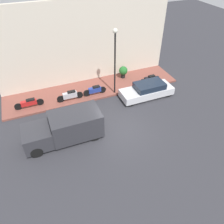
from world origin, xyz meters
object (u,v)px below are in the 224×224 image
at_px(scooter_silver, 70,95).
at_px(motorcycle_black, 150,79).
at_px(motorcycle_red, 29,103).
at_px(delivery_van, 64,128).
at_px(potted_plant, 123,71).
at_px(streetlamp, 115,53).
at_px(motorcycle_blue, 95,90).
at_px(parked_car, 147,90).

bearing_deg(scooter_silver, motorcycle_black, -90.65).
bearing_deg(motorcycle_red, delivery_van, -155.85).
xyz_separation_m(motorcycle_red, potted_plant, (1.41, -8.43, 0.26)).
relative_size(streetlamp, potted_plant, 4.82).
distance_m(motorcycle_blue, scooter_silver, 2.06).
distance_m(parked_car, scooter_silver, 6.22).
height_order(motorcycle_red, motorcycle_black, motorcycle_red).
bearing_deg(motorcycle_blue, parked_car, -112.75).
bearing_deg(motorcycle_red, scooter_silver, -94.40).
height_order(parked_car, motorcycle_red, parked_car).
distance_m(delivery_van, potted_plant, 8.60).
relative_size(motorcycle_black, potted_plant, 1.78).
relative_size(parked_car, potted_plant, 3.94).
relative_size(scooter_silver, potted_plant, 1.89).
xyz_separation_m(motorcycle_blue, streetlamp, (-0.34, -1.61, 3.09)).
xyz_separation_m(delivery_van, scooter_silver, (3.88, -1.25, -0.35)).
xyz_separation_m(parked_car, motorcycle_black, (1.56, -1.15, -0.05)).
xyz_separation_m(delivery_van, potted_plant, (5.53, -6.58, -0.14)).
bearing_deg(delivery_van, motorcycle_black, -65.64).
bearing_deg(motorcycle_black, delivery_van, 114.36).
relative_size(parked_car, motorcycle_blue, 2.25).
distance_m(delivery_van, motorcycle_black, 9.23).
distance_m(motorcycle_blue, potted_plant, 3.66).
bearing_deg(potted_plant, parked_car, -168.43).
xyz_separation_m(parked_car, scooter_silver, (1.64, 6.00, -0.00)).
height_order(motorcycle_red, streetlamp, streetlamp).
distance_m(motorcycle_black, potted_plant, 2.53).
xyz_separation_m(motorcycle_black, potted_plant, (1.73, 1.83, 0.27)).
height_order(parked_car, scooter_silver, parked_car).
height_order(delivery_van, motorcycle_blue, delivery_van).
distance_m(motorcycle_red, scooter_silver, 3.11).
xyz_separation_m(scooter_silver, streetlamp, (-0.33, -3.67, 3.07)).
bearing_deg(motorcycle_red, parked_car, -101.66).
bearing_deg(streetlamp, motorcycle_red, 85.22).
bearing_deg(motorcycle_black, streetlamp, 94.07).
relative_size(scooter_silver, motorcycle_black, 1.06).
bearing_deg(potted_plant, motorcycle_red, 99.49).
xyz_separation_m(parked_car, motorcycle_red, (1.88, 9.10, -0.05)).
relative_size(delivery_van, motorcycle_red, 2.27).
height_order(delivery_van, potted_plant, delivery_van).
height_order(motorcycle_blue, motorcycle_black, motorcycle_blue).
xyz_separation_m(motorcycle_red, motorcycle_black, (-0.32, -10.25, -0.01)).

